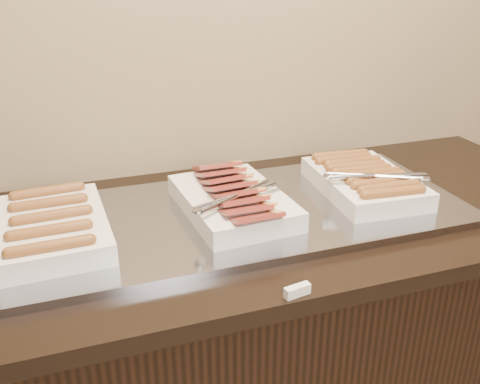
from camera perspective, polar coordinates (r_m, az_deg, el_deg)
name	(u,v)px	position (r m, az deg, el deg)	size (l,w,h in m)	color
counter	(225,360)	(1.60, -1.62, -17.48)	(2.06, 0.76, 0.90)	black
warming_tray	(230,215)	(1.35, -1.10, -2.49)	(1.20, 0.50, 0.02)	#9597A2
dish_left	(53,227)	(1.28, -19.36, -3.54)	(0.25, 0.36, 0.07)	silver
dish_center	(233,200)	(1.33, -0.75, -0.82)	(0.27, 0.37, 0.09)	silver
dish_right	(365,180)	(1.48, 13.19, 1.21)	(0.27, 0.36, 0.08)	silver
label_holder	(297,291)	(1.06, 6.13, -10.42)	(0.05, 0.02, 0.02)	silver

